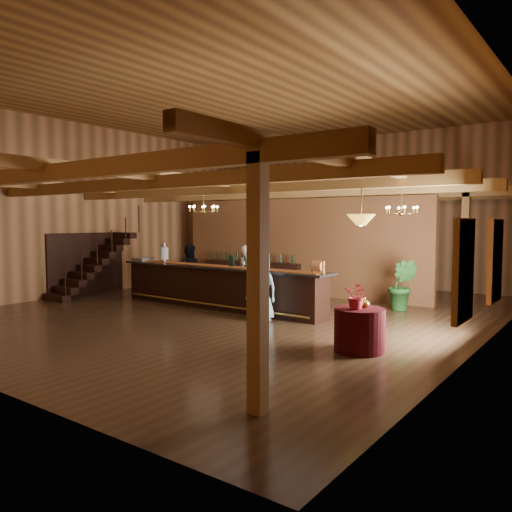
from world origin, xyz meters
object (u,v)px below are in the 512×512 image
Objects in this scene: bartender at (247,276)px; round_table at (359,330)px; raffle_drum at (318,266)px; chandelier_left at (204,209)px; pendant_lamp at (361,220)px; tasting_bar at (218,287)px; staff_second at (189,271)px; chandelier_right at (402,210)px; backbar_shelf at (253,276)px; beverage_dispenser at (164,252)px; floor_plant at (402,285)px; guest at (262,288)px.

round_table is at bearing 158.29° from bartender.
bartender is at bearing 163.56° from raffle_drum.
pendant_lamp is (5.57, -1.96, -0.32)m from chandelier_left.
tasting_bar is 5.75m from pendant_lamp.
staff_second reaches higher than raffle_drum.
round_table is at bearing -80.78° from chandelier_right.
chandelier_right is at bearing -157.23° from bartender.
tasting_bar is at bearing 4.22° from chandelier_left.
backbar_shelf is 4.01m from chandelier_left.
raffle_drum is (3.17, -0.13, 0.74)m from tasting_bar.
raffle_drum is at bearing 135.70° from pendant_lamp.
floor_plant is (6.46, 2.45, -0.75)m from beverage_dispenser.
chandelier_left is (-5.57, 1.96, 2.32)m from round_table.
pendant_lamp is at bearing -16.06° from beverage_dispenser.
tasting_bar is 8.63× the size of chandelier_right.
bartender reaches higher than raffle_drum.
pendant_lamp is 0.53× the size of bartender.
guest reaches higher than floor_plant.
round_table is 0.67× the size of floor_plant.
pendant_lamp is (0.00, 0.00, 2.00)m from round_table.
bartender is 2.36m from staff_second.
guest is at bearing 145.35° from bartender.
floor_plant is at bearing 32.60° from tasting_bar.
tasting_bar is 2.15m from guest.
chandelier_right is (4.97, 1.72, -0.06)m from chandelier_left.
bartender reaches higher than guest.
guest is 1.15× the size of floor_plant.
raffle_drum is 0.25× the size of floor_plant.
beverage_dispenser is at bearing 163.94° from pendant_lamp.
round_table is 1.15× the size of chandelier_right.
chandelier_right is 3.95m from guest.
pendant_lamp is 3.69m from guest.
backbar_shelf is 2.61× the size of floor_plant.
tasting_bar is 1.93× the size of backbar_shelf.
chandelier_left is 1.00× the size of chandelier_right.
guest is 3.99m from floor_plant.
floor_plant is at bearing 49.39° from guest.
guest is at bearing -123.85° from floor_plant.
bartender is at bearing 149.95° from pendant_lamp.
round_table is at bearing -28.77° from guest.
staff_second is at bearing 5.00° from bartender.
chandelier_left reaches higher than raffle_drum.
chandelier_right is (1.31, 1.82, 1.33)m from raffle_drum.
beverage_dispenser is 0.75× the size of chandelier_left.
pendant_lamp is 4.94m from floor_plant.
beverage_dispenser is 0.67× the size of pendant_lamp.
raffle_drum is 0.42× the size of chandelier_right.
bartender is at bearing -165.57° from chandelier_right.
pendant_lamp reaches higher than round_table.
raffle_drum is at bearing -125.86° from chandelier_right.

